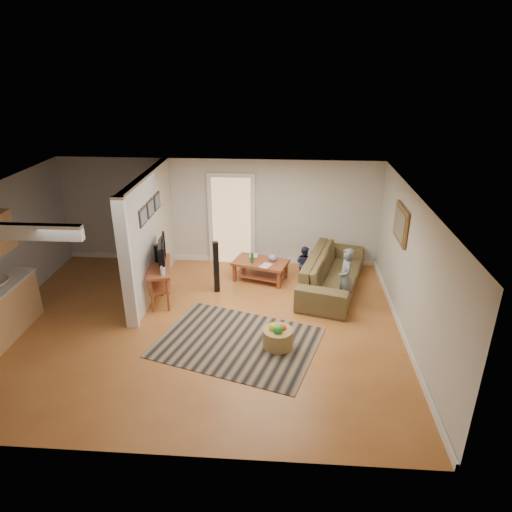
{
  "coord_description": "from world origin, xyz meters",
  "views": [
    {
      "loc": [
        1.58,
        -7.16,
        4.61
      ],
      "look_at": [
        1.02,
        0.82,
        1.1
      ],
      "focal_mm": 32.0,
      "sensor_mm": 36.0,
      "label": 1
    }
  ],
  "objects_px": {
    "speaker_right": "(216,267)",
    "toddler": "(303,280)",
    "speaker_left": "(160,270)",
    "child": "(343,304)",
    "coffee_table": "(261,265)",
    "tv_console": "(160,269)",
    "toy_basket": "(278,337)",
    "sofa": "(331,288)"
  },
  "relations": [
    {
      "from": "sofa",
      "to": "child",
      "type": "relative_size",
      "value": 2.15
    },
    {
      "from": "speaker_right",
      "to": "child",
      "type": "height_order",
      "value": "speaker_right"
    },
    {
      "from": "tv_console",
      "to": "toy_basket",
      "type": "bearing_deg",
      "value": -46.03
    },
    {
      "from": "tv_console",
      "to": "speaker_left",
      "type": "relative_size",
      "value": 1.14
    },
    {
      "from": "coffee_table",
      "to": "child",
      "type": "relative_size",
      "value": 1.08
    },
    {
      "from": "sofa",
      "to": "coffee_table",
      "type": "distance_m",
      "value": 1.61
    },
    {
      "from": "speaker_right",
      "to": "tv_console",
      "type": "bearing_deg",
      "value": -175.89
    },
    {
      "from": "speaker_left",
      "to": "child",
      "type": "relative_size",
      "value": 0.92
    },
    {
      "from": "child",
      "to": "tv_console",
      "type": "bearing_deg",
      "value": -95.26
    },
    {
      "from": "speaker_left",
      "to": "tv_console",
      "type": "bearing_deg",
      "value": -48.49
    },
    {
      "from": "sofa",
      "to": "child",
      "type": "height_order",
      "value": "child"
    },
    {
      "from": "child",
      "to": "toddler",
      "type": "bearing_deg",
      "value": -149.41
    },
    {
      "from": "sofa",
      "to": "toy_basket",
      "type": "bearing_deg",
      "value": 168.9
    },
    {
      "from": "toy_basket",
      "to": "sofa",
      "type": "bearing_deg",
      "value": 63.75
    },
    {
      "from": "sofa",
      "to": "toddler",
      "type": "bearing_deg",
      "value": 73.54
    },
    {
      "from": "speaker_right",
      "to": "toddler",
      "type": "bearing_deg",
      "value": 2.54
    },
    {
      "from": "coffee_table",
      "to": "toy_basket",
      "type": "height_order",
      "value": "coffee_table"
    },
    {
      "from": "tv_console",
      "to": "child",
      "type": "distance_m",
      "value": 3.78
    },
    {
      "from": "tv_console",
      "to": "child",
      "type": "height_order",
      "value": "tv_console"
    },
    {
      "from": "tv_console",
      "to": "toy_basket",
      "type": "relative_size",
      "value": 2.46
    },
    {
      "from": "child",
      "to": "sofa",
      "type": "bearing_deg",
      "value": -171.28
    },
    {
      "from": "toy_basket",
      "to": "speaker_left",
      "type": "bearing_deg",
      "value": 145.18
    },
    {
      "from": "child",
      "to": "toddler",
      "type": "distance_m",
      "value": 1.31
    },
    {
      "from": "sofa",
      "to": "toy_basket",
      "type": "height_order",
      "value": "toy_basket"
    },
    {
      "from": "speaker_left",
      "to": "coffee_table",
      "type": "bearing_deg",
      "value": 45.61
    },
    {
      "from": "toy_basket",
      "to": "speaker_right",
      "type": "bearing_deg",
      "value": 124.67
    },
    {
      "from": "speaker_right",
      "to": "speaker_left",
      "type": "bearing_deg",
      "value": 173.6
    },
    {
      "from": "sofa",
      "to": "tv_console",
      "type": "distance_m",
      "value": 3.67
    },
    {
      "from": "coffee_table",
      "to": "speaker_left",
      "type": "bearing_deg",
      "value": -158.27
    },
    {
      "from": "coffee_table",
      "to": "child",
      "type": "bearing_deg",
      "value": -30.19
    },
    {
      "from": "speaker_right",
      "to": "toddler",
      "type": "distance_m",
      "value": 2.05
    },
    {
      "from": "sofa",
      "to": "speaker_left",
      "type": "distance_m",
      "value": 3.68
    },
    {
      "from": "sofa",
      "to": "toddler",
      "type": "distance_m",
      "value": 0.7
    },
    {
      "from": "toddler",
      "to": "toy_basket",
      "type": "bearing_deg",
      "value": 117.74
    },
    {
      "from": "speaker_left",
      "to": "speaker_right",
      "type": "bearing_deg",
      "value": 34.64
    },
    {
      "from": "sofa",
      "to": "speaker_right",
      "type": "relative_size",
      "value": 2.31
    },
    {
      "from": "speaker_right",
      "to": "toddler",
      "type": "relative_size",
      "value": 1.4
    },
    {
      "from": "coffee_table",
      "to": "tv_console",
      "type": "height_order",
      "value": "tv_console"
    },
    {
      "from": "coffee_table",
      "to": "child",
      "type": "distance_m",
      "value": 2.02
    },
    {
      "from": "coffee_table",
      "to": "toddler",
      "type": "xyz_separation_m",
      "value": [
        0.94,
        0.06,
        -0.36
      ]
    },
    {
      "from": "coffee_table",
      "to": "tv_console",
      "type": "bearing_deg",
      "value": -152.84
    },
    {
      "from": "child",
      "to": "speaker_right",
      "type": "bearing_deg",
      "value": -104.18
    }
  ]
}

